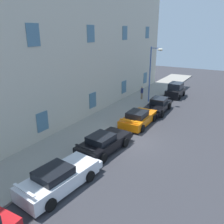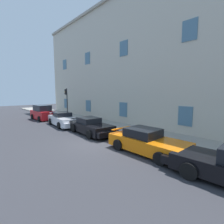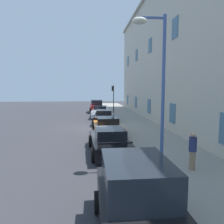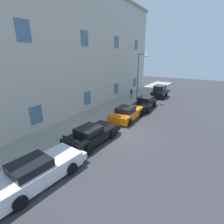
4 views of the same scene
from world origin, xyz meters
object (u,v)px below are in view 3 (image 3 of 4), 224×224
object	(u,v)px
sportscar_white_middle	(108,128)
hatchback_distant	(136,202)
traffic_light	(113,94)
hatchback_parked	(96,107)
street_lamp	(154,65)
pedestrian_admiring	(193,150)
sportscar_tail_end	(109,141)
sportscar_yellow_flank	(104,118)
sportscar_red_lead	(100,112)

from	to	relation	value
sportscar_white_middle	hatchback_distant	xyz separation A→B (m)	(10.79, -0.22, 0.25)
sportscar_white_middle	traffic_light	world-z (taller)	traffic_light
hatchback_parked	street_lamp	size ratio (longest dim) A/B	0.63
sportscar_white_middle	pedestrian_admiring	world-z (taller)	pedestrian_admiring
hatchback_parked	pedestrian_admiring	xyz separation A→B (m)	(23.13, 3.31, 0.12)
hatchback_distant	traffic_light	size ratio (longest dim) A/B	0.93
sportscar_tail_end	traffic_light	world-z (taller)	traffic_light
sportscar_yellow_flank	hatchback_parked	bearing A→B (deg)	-177.36
sportscar_white_middle	sportscar_tail_end	distance (m)	3.97
hatchback_distant	hatchback_parked	bearing A→B (deg)	-179.60
sportscar_red_lead	street_lamp	xyz separation A→B (m)	(17.16, 1.49, 3.85)
traffic_light	street_lamp	world-z (taller)	street_lamp
sportscar_tail_end	hatchback_distant	distance (m)	6.83
sportscar_red_lead	hatchback_distant	size ratio (longest dim) A/B	1.46
hatchback_distant	sportscar_tail_end	bearing A→B (deg)	-179.49
sportscar_red_lead	sportscar_yellow_flank	size ratio (longest dim) A/B	1.05
traffic_light	street_lamp	distance (m)	20.38
traffic_light	street_lamp	size ratio (longest dim) A/B	0.60
sportscar_tail_end	sportscar_white_middle	bearing A→B (deg)	175.99
sportscar_yellow_flank	hatchback_parked	world-z (taller)	hatchback_parked
sportscar_red_lead	pedestrian_admiring	bearing A→B (deg)	9.63
sportscar_red_lead	sportscar_yellow_flank	bearing A→B (deg)	2.01
sportscar_red_lead	traffic_light	xyz separation A→B (m)	(-3.15, 1.90, 2.12)
hatchback_parked	sportscar_red_lead	bearing A→B (deg)	3.19
sportscar_white_middle	pedestrian_admiring	bearing A→B (deg)	21.92
hatchback_distant	traffic_light	bearing A→B (deg)	175.29
street_lamp	pedestrian_admiring	xyz separation A→B (m)	(0.57, 1.51, -3.49)
street_lamp	hatchback_parked	bearing A→B (deg)	-175.45
sportscar_white_middle	hatchback_distant	size ratio (longest dim) A/B	1.41
traffic_light	pedestrian_admiring	size ratio (longest dim) A/B	2.38
pedestrian_admiring	hatchback_parked	bearing A→B (deg)	-171.86
hatchback_parked	pedestrian_admiring	bearing A→B (deg)	8.14
sportscar_white_middle	traffic_light	distance (m)	13.94
traffic_light	pedestrian_admiring	world-z (taller)	traffic_light
hatchback_parked	sportscar_white_middle	bearing A→B (deg)	1.45
sportscar_yellow_flank	sportscar_white_middle	world-z (taller)	sportscar_white_middle
sportscar_tail_end	pedestrian_admiring	world-z (taller)	pedestrian_admiring
sportscar_yellow_flank	pedestrian_admiring	world-z (taller)	pedestrian_admiring
sportscar_tail_end	sportscar_yellow_flank	bearing A→B (deg)	177.99
hatchback_distant	sportscar_white_middle	bearing A→B (deg)	178.85
hatchback_parked	pedestrian_admiring	world-z (taller)	hatchback_parked
pedestrian_admiring	hatchback_distant	bearing A→B (deg)	-41.14
street_lamp	pedestrian_admiring	bearing A→B (deg)	69.32
sportscar_tail_end	hatchback_distant	bearing A→B (deg)	0.51
sportscar_red_lead	pedestrian_admiring	size ratio (longest dim) A/B	3.23
hatchback_parked	pedestrian_admiring	size ratio (longest dim) A/B	2.50
sportscar_white_middle	hatchback_parked	world-z (taller)	hatchback_parked
sportscar_white_middle	pedestrian_admiring	distance (m)	7.79
sportscar_white_middle	traffic_light	size ratio (longest dim) A/B	1.31
sportscar_yellow_flank	pedestrian_admiring	xyz separation A→B (m)	(12.98, 2.84, 0.37)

